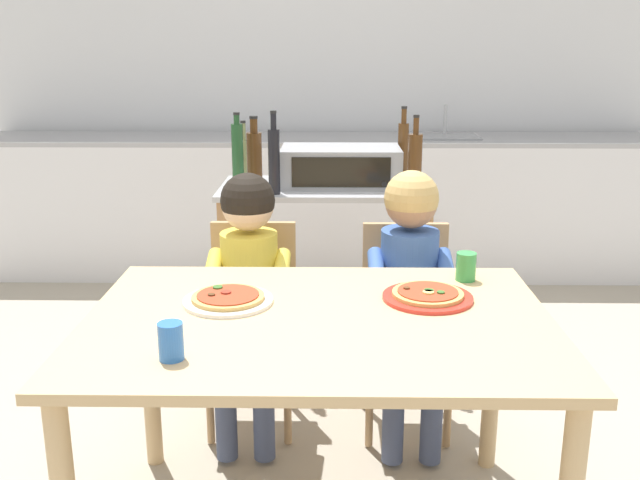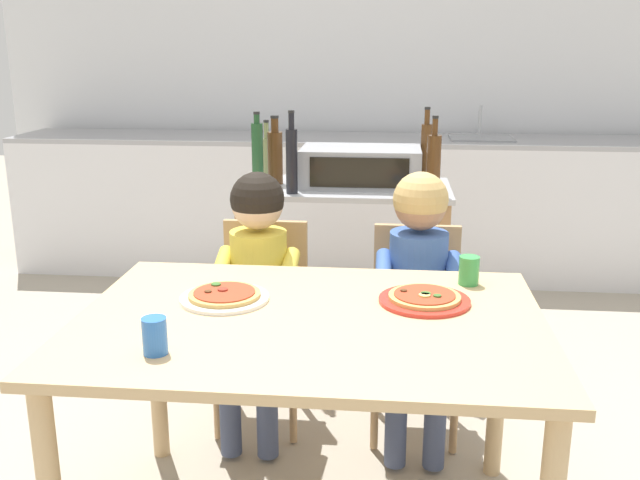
% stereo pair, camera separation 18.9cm
% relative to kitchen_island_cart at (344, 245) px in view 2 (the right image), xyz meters
% --- Properties ---
extents(ground_plane, '(12.45, 12.45, 0.00)m').
position_rel_kitchen_island_cart_xyz_m(ground_plane, '(-0.01, -0.16, -0.57)').
color(ground_plane, '#A89E8C').
extents(back_wall_tiled, '(5.07, 0.12, 2.70)m').
position_rel_kitchen_island_cart_xyz_m(back_wall_tiled, '(-0.01, 1.77, 0.78)').
color(back_wall_tiled, silver).
rests_on(back_wall_tiled, ground).
extents(kitchen_counter, '(4.57, 0.60, 1.12)m').
position_rel_kitchen_island_cart_xyz_m(kitchen_counter, '(-0.01, 1.36, -0.11)').
color(kitchen_counter, silver).
rests_on(kitchen_counter, ground).
extents(kitchen_island_cart, '(0.99, 0.54, 0.86)m').
position_rel_kitchen_island_cart_xyz_m(kitchen_island_cart, '(0.00, 0.00, 0.00)').
color(kitchen_island_cart, '#B7BABF').
rests_on(kitchen_island_cart, ground).
extents(toaster_oven, '(0.56, 0.34, 0.18)m').
position_rel_kitchen_island_cart_xyz_m(toaster_oven, '(0.07, 0.03, 0.38)').
color(toaster_oven, '#999BA0').
rests_on(toaster_oven, kitchen_island_cart).
extents(bottle_brown_beer, '(0.07, 0.07, 0.33)m').
position_rel_kitchen_island_cart_xyz_m(bottle_brown_beer, '(-0.34, 0.03, 0.43)').
color(bottle_brown_beer, '#4C2D14').
rests_on(bottle_brown_beer, kitchen_island_cart).
extents(bottle_tall_green_wine, '(0.06, 0.06, 0.35)m').
position_rel_kitchen_island_cart_xyz_m(bottle_tall_green_wine, '(0.40, -0.16, 0.43)').
color(bottle_tall_green_wine, '#4C2D14').
rests_on(bottle_tall_green_wine, kitchen_island_cart).
extents(bottle_slim_sauce, '(0.05, 0.05, 0.29)m').
position_rel_kitchen_island_cart_xyz_m(bottle_slim_sauce, '(-0.41, 0.20, 0.40)').
color(bottle_slim_sauce, olive).
rests_on(bottle_slim_sauce, kitchen_island_cart).
extents(bottle_clear_vinegar, '(0.05, 0.05, 0.36)m').
position_rel_kitchen_island_cart_xyz_m(bottle_clear_vinegar, '(0.38, 0.20, 0.44)').
color(bottle_clear_vinegar, '#4C2D14').
rests_on(bottle_clear_vinegar, kitchen_island_cart).
extents(bottle_squat_spirits, '(0.05, 0.05, 0.37)m').
position_rel_kitchen_island_cart_xyz_m(bottle_squat_spirits, '(-0.23, -0.19, 0.45)').
color(bottle_squat_spirits, black).
rests_on(bottle_squat_spirits, kitchen_island_cart).
extents(bottle_dark_olive_oil, '(0.05, 0.05, 0.35)m').
position_rel_kitchen_island_cart_xyz_m(bottle_dark_olive_oil, '(-0.40, -0.07, 0.45)').
color(bottle_dark_olive_oil, '#1E4723').
rests_on(bottle_dark_olive_oil, kitchen_island_cart).
extents(dining_table, '(1.36, 0.96, 0.75)m').
position_rel_kitchen_island_cart_xyz_m(dining_table, '(-0.01, -1.40, 0.08)').
color(dining_table, tan).
rests_on(dining_table, ground).
extents(dining_chair_left, '(0.36, 0.36, 0.81)m').
position_rel_kitchen_island_cart_xyz_m(dining_chair_left, '(-0.29, -0.65, -0.09)').
color(dining_chair_left, tan).
rests_on(dining_chair_left, ground).
extents(dining_chair_right, '(0.36, 0.36, 0.81)m').
position_rel_kitchen_island_cart_xyz_m(dining_chair_right, '(0.33, -0.66, -0.09)').
color(dining_chair_right, tan).
rests_on(dining_chair_right, ground).
extents(child_in_yellow_shirt, '(0.32, 0.42, 1.03)m').
position_rel_kitchen_island_cart_xyz_m(child_in_yellow_shirt, '(-0.29, -0.77, 0.11)').
color(child_in_yellow_shirt, '#424C6B').
rests_on(child_in_yellow_shirt, ground).
extents(child_in_blue_striped_shirt, '(0.32, 0.42, 1.04)m').
position_rel_kitchen_island_cart_xyz_m(child_in_blue_striped_shirt, '(0.33, -0.78, 0.12)').
color(child_in_blue_striped_shirt, '#424C6B').
rests_on(child_in_blue_striped_shirt, ground).
extents(pizza_plate_white, '(0.28, 0.28, 0.03)m').
position_rel_kitchen_island_cart_xyz_m(pizza_plate_white, '(-0.29, -1.28, 0.19)').
color(pizza_plate_white, white).
rests_on(pizza_plate_white, dining_table).
extents(pizza_plate_red_rimmed, '(0.28, 0.28, 0.03)m').
position_rel_kitchen_island_cart_xyz_m(pizza_plate_red_rimmed, '(0.33, -1.24, 0.19)').
color(pizza_plate_red_rimmed, red).
rests_on(pizza_plate_red_rimmed, dining_table).
extents(drinking_cup_blue, '(0.06, 0.06, 0.10)m').
position_rel_kitchen_island_cart_xyz_m(drinking_cup_blue, '(-0.37, -1.69, 0.23)').
color(drinking_cup_blue, blue).
rests_on(drinking_cup_blue, dining_table).
extents(drinking_cup_green, '(0.07, 0.07, 0.10)m').
position_rel_kitchen_island_cart_xyz_m(drinking_cup_green, '(0.48, -1.06, 0.23)').
color(drinking_cup_green, green).
rests_on(drinking_cup_green, dining_table).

